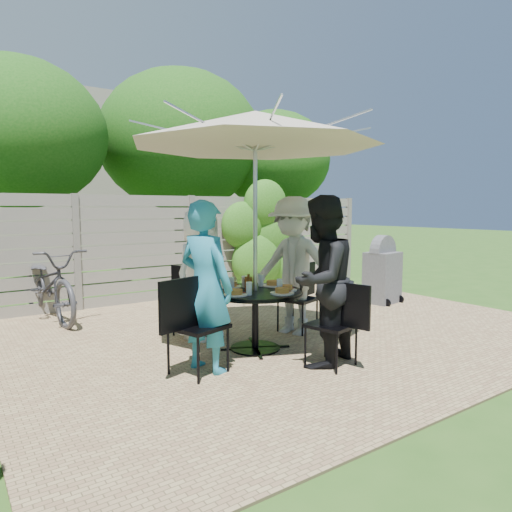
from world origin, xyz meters
TOP-DOWN VIEW (x-y plane):
  - backyard_envelope at (0.09, 10.29)m, footprint 60.00×60.00m
  - patio_table at (-0.84, -0.25)m, footprint 1.36×1.36m
  - umbrella at (-0.84, -0.25)m, footprint 3.53×3.53m
  - chair_back at (-1.16, 0.66)m, footprint 0.52×0.67m
  - person_back at (-1.12, 0.54)m, footprint 0.92×0.76m
  - chair_left at (-1.75, -0.57)m, footprint 0.75×0.59m
  - person_left at (-1.62, -0.53)m, footprint 0.59×0.72m
  - chair_front at (-0.52, -1.15)m, footprint 0.52×0.68m
  - person_front at (-0.56, -1.03)m, footprint 1.03×0.91m
  - chair_right at (0.07, 0.08)m, footprint 0.68×0.55m
  - person_right at (-0.06, 0.03)m, footprint 1.00×1.30m
  - plate_back at (-0.96, 0.09)m, footprint 0.26×0.26m
  - plate_left at (-1.18, -0.37)m, footprint 0.26×0.26m
  - plate_front at (-0.72, -0.58)m, footprint 0.26×0.26m
  - plate_right at (-0.50, -0.12)m, footprint 0.26×0.26m
  - plate_extra at (-0.57, -0.47)m, footprint 0.24×0.24m
  - glass_back at (-1.03, -0.04)m, footprint 0.07×0.07m
  - glass_left at (-1.05, -0.43)m, footprint 0.07×0.07m
  - glass_front at (-0.65, -0.45)m, footprint 0.07×0.07m
  - glass_right at (-0.63, -0.06)m, footprint 0.07×0.07m
  - syrup_jug at (-0.91, -0.22)m, footprint 0.09×0.09m
  - coffee_cup at (-0.82, -0.00)m, footprint 0.08×0.08m
  - bicycle at (-2.49, 2.60)m, footprint 0.96×2.09m
  - bbq_grill at (2.40, 0.66)m, footprint 0.64×0.53m

SIDE VIEW (x-z plane):
  - chair_back at x=-1.16m, z-range -0.18..0.71m
  - chair_front at x=-0.52m, z-range -0.18..0.72m
  - chair_right at x=0.07m, z-range -0.18..0.72m
  - chair_left at x=-1.75m, z-range -0.19..0.78m
  - patio_table at x=-0.84m, z-range 0.14..0.83m
  - bicycle at x=-2.49m, z-range 0.00..1.06m
  - bbq_grill at x=2.40m, z-range -0.05..1.12m
  - plate_back at x=-0.96m, z-range 0.69..0.75m
  - plate_left at x=-1.18m, z-range 0.69..0.75m
  - plate_front at x=-0.72m, z-range 0.69..0.75m
  - plate_right at x=-0.50m, z-range 0.69..0.75m
  - plate_extra at x=-0.57m, z-range 0.69..0.75m
  - coffee_cup at x=-0.82m, z-range 0.70..0.82m
  - glass_back at x=-1.03m, z-range 0.70..0.84m
  - glass_left at x=-1.05m, z-range 0.70..0.84m
  - glass_front at x=-0.65m, z-range 0.70..0.84m
  - glass_right at x=-0.63m, z-range 0.70..0.84m
  - syrup_jug at x=-0.91m, z-range 0.70..0.86m
  - person_back at x=-1.12m, z-range 0.00..1.63m
  - person_left at x=-1.62m, z-range 0.00..1.70m
  - person_front at x=-0.56m, z-range 0.00..1.76m
  - person_right at x=-0.06m, z-range 0.00..1.77m
  - umbrella at x=-0.84m, z-range 1.14..3.82m
  - backyard_envelope at x=0.09m, z-range 0.11..5.11m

